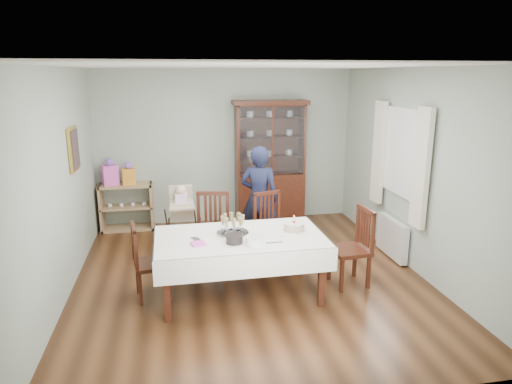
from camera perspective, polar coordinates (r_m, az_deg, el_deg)
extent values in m
plane|color=#593319|center=(6.17, -0.80, -10.52)|extent=(5.00, 5.00, 0.00)
plane|color=#9EAA99|center=(8.16, -3.79, 5.62)|extent=(4.50, 0.00, 4.50)
plane|color=#9EAA99|center=(5.80, -23.33, 0.78)|extent=(0.00, 5.00, 5.00)
plane|color=#9EAA99|center=(6.48, 19.19, 2.51)|extent=(0.00, 5.00, 5.00)
plane|color=white|center=(5.59, -0.90, 15.45)|extent=(5.00, 5.00, 0.00)
cube|color=#441F11|center=(5.41, -2.01, -5.91)|extent=(1.91, 1.07, 0.06)
cube|color=white|center=(5.40, -2.02, -5.57)|extent=(2.01, 1.17, 0.01)
cube|color=#441F11|center=(8.23, 1.70, -0.68)|extent=(1.20, 0.45, 0.90)
cube|color=white|center=(7.84, 2.05, 6.38)|extent=(1.12, 0.01, 1.16)
cube|color=#441F11|center=(7.96, 1.79, 11.14)|extent=(1.30, 0.48, 0.07)
cube|color=tan|center=(8.25, -15.65, -4.33)|extent=(0.90, 0.38, 0.04)
cube|color=tan|center=(8.14, -15.83, -1.79)|extent=(0.90, 0.38, 0.03)
cube|color=tan|center=(8.04, -16.01, 0.81)|extent=(0.90, 0.38, 0.04)
cube|color=tan|center=(8.19, -18.75, -1.92)|extent=(0.04, 0.38, 0.80)
cube|color=tan|center=(8.11, -12.87, -1.67)|extent=(0.04, 0.38, 0.80)
cube|color=gold|center=(6.51, -21.84, 5.01)|extent=(0.04, 0.48, 0.58)
cube|color=white|center=(6.69, 17.86, 4.71)|extent=(0.04, 1.02, 1.22)
cube|color=silver|center=(6.15, 19.98, 2.77)|extent=(0.07, 0.30, 1.55)
cube|color=silver|center=(7.22, 15.08, 4.79)|extent=(0.07, 0.30, 1.55)
cube|color=white|center=(6.97, 16.63, -5.46)|extent=(0.10, 0.80, 0.55)
cube|color=#441F11|center=(6.25, -5.53, -5.48)|extent=(0.55, 0.55, 0.05)
cube|color=#441F11|center=(6.36, -5.40, -2.39)|extent=(0.45, 0.13, 0.55)
cube|color=#441F11|center=(6.43, 2.22, -5.03)|extent=(0.56, 0.56, 0.05)
cube|color=#441F11|center=(6.52, 1.35, -2.23)|extent=(0.42, 0.17, 0.53)
cube|color=#441F11|center=(5.62, -12.83, -8.76)|extent=(0.48, 0.48, 0.05)
cube|color=#441F11|center=(5.51, -14.94, -6.51)|extent=(0.10, 0.40, 0.49)
cube|color=#441F11|center=(5.91, 11.59, -7.16)|extent=(0.48, 0.48, 0.05)
cube|color=#441F11|center=(5.91, 13.49, -4.44)|extent=(0.08, 0.43, 0.53)
imported|color=black|center=(6.86, 0.41, -0.78)|extent=(0.69, 0.59, 1.60)
cube|color=tan|center=(6.84, -9.26, -2.20)|extent=(0.34, 0.30, 0.24)
cube|color=tan|center=(6.79, -9.33, -0.58)|extent=(0.34, 0.06, 0.28)
cube|color=tan|center=(6.82, -9.29, -1.56)|extent=(0.36, 0.16, 0.03)
cube|color=silver|center=(6.80, -9.32, -0.91)|extent=(0.18, 0.14, 0.18)
sphere|color=beige|center=(6.76, -9.37, 0.24)|extent=(0.15, 0.15, 0.15)
cylinder|color=silver|center=(5.47, -2.92, -5.18)|extent=(0.38, 0.38, 0.01)
torus|color=silver|center=(5.47, -2.92, -5.08)|extent=(0.39, 0.39, 0.01)
cylinder|color=white|center=(5.57, 4.76, -4.83)|extent=(0.29, 0.29, 0.02)
cylinder|color=brown|center=(5.56, 4.78, -4.32)|extent=(0.25, 0.25, 0.09)
cylinder|color=silver|center=(5.54, 4.79, -3.87)|extent=(0.25, 0.25, 0.01)
cylinder|color=#F24C4C|center=(5.53, 4.79, -3.45)|extent=(0.01, 0.01, 0.07)
sphere|color=yellow|center=(5.52, 4.80, -3.06)|extent=(0.02, 0.02, 0.02)
cylinder|color=black|center=(5.18, -2.72, -5.88)|extent=(0.22, 0.22, 0.09)
cylinder|color=white|center=(5.11, -0.03, -6.13)|extent=(0.30, 0.30, 0.10)
cube|color=#EF58C4|center=(5.17, -7.24, -6.42)|extent=(0.18, 0.18, 0.02)
cube|color=silver|center=(5.17, 1.78, -6.37)|extent=(0.29, 0.03, 0.01)
cube|color=#EF58C4|center=(8.01, -17.73, 2.00)|extent=(0.28, 0.23, 0.34)
sphere|color=#E533B2|center=(7.97, -17.85, 3.57)|extent=(0.13, 0.13, 0.13)
cube|color=orange|center=(7.98, -15.60, 1.89)|extent=(0.22, 0.17, 0.27)
sphere|color=#E533B2|center=(7.94, -15.69, 3.21)|extent=(0.13, 0.13, 0.13)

